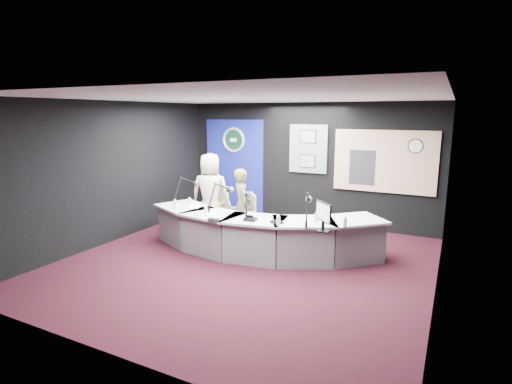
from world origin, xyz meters
The scene contains 33 objects.
ground centered at (0.00, 0.00, 0.00)m, with size 6.00×6.00×0.00m, color black.
ceiling centered at (0.00, 0.00, 2.80)m, with size 6.00×6.00×0.02m, color silver.
wall_back centered at (0.00, 3.00, 1.40)m, with size 6.00×0.02×2.80m, color black.
wall_front centered at (0.00, -3.00, 1.40)m, with size 6.00×0.02×2.80m, color black.
wall_left centered at (-3.00, 0.00, 1.40)m, with size 0.02×6.00×2.80m, color black.
wall_right centered at (3.00, 0.00, 1.40)m, with size 0.02×6.00×2.80m, color black.
broadcast_desk centered at (-0.05, 0.55, 0.38)m, with size 4.50×1.90×0.75m, color #B3B4B7, non-canonical shape.
backdrop_panel centered at (-1.90, 2.97, 1.25)m, with size 1.60×0.05×2.30m, color navy.
agency_seal centered at (-1.90, 2.93, 1.90)m, with size 0.63×0.63×0.07m, color silver.
seal_center centered at (-1.90, 2.94, 1.90)m, with size 0.48×0.48×0.01m, color black.
pinboard centered at (0.05, 2.97, 1.75)m, with size 0.90×0.04×1.10m, color slate.
framed_photo_upper centered at (0.05, 2.94, 2.03)m, with size 0.34×0.02×0.27m, color #82705E.
framed_photo_lower centered at (0.05, 2.94, 1.47)m, with size 0.34×0.02×0.27m, color #82705E.
booth_window_frame centered at (1.75, 2.97, 1.55)m, with size 2.12×0.06×1.32m, color tan.
booth_glow centered at (1.75, 2.96, 1.55)m, with size 2.00×0.02×1.20m, color #D6BE87.
equipment_rack centered at (1.30, 2.94, 1.40)m, with size 0.55×0.02×0.75m, color black.
wall_clock centered at (2.35, 2.94, 1.90)m, with size 0.28×0.28×0.01m, color white.
armchair_left centered at (-1.58, 1.35, 0.48)m, with size 0.54×0.54×0.96m, color tan, non-canonical shape.
armchair_right centered at (-0.67, 1.11, 0.44)m, with size 0.50×0.50×0.88m, color tan, non-canonical shape.
draped_jacket centered at (-1.55, 1.59, 0.62)m, with size 0.50×0.10×0.70m, color slate.
person_man centered at (-1.58, 1.35, 0.86)m, with size 0.84×0.55×1.72m, color beige.
person_woman centered at (-0.67, 1.11, 0.74)m, with size 0.54×0.35×1.48m, color #596133.
computer_monitor centered at (1.36, 0.00, 1.07)m, with size 0.41×0.02×0.28m, color black.
desk_phone centered at (0.05, 0.08, 0.78)m, with size 0.20×0.16×0.05m, color black.
headphones_near centered at (0.52, 0.15, 0.77)m, with size 0.21×0.21×0.04m, color black.
headphones_far centered at (-0.51, -0.20, 0.77)m, with size 0.23×0.23×0.04m, color black.
paper_stack centered at (-1.43, 0.50, 0.75)m, with size 0.22×0.32×0.00m, color white.
notepad centered at (-0.84, 0.23, 0.75)m, with size 0.19×0.27×0.00m, color white.
boom_mic_a centered at (-1.84, 0.83, 1.05)m, with size 0.25×0.73×0.60m, color black, non-canonical shape.
boom_mic_b centered at (-0.82, 0.53, 1.05)m, with size 0.25×0.73×0.60m, color black, non-canonical shape.
boom_mic_c centered at (-0.15, 0.31, 1.05)m, with size 0.42×0.66×0.60m, color black, non-canonical shape.
boom_mic_d centered at (0.96, 0.41, 1.05)m, with size 0.29×0.72×0.60m, color black, non-canonical shape.
water_bottles centered at (-0.03, 0.26, 0.84)m, with size 3.31×0.55×0.18m, color silver, non-canonical shape.
Camera 1 is at (3.10, -5.76, 2.55)m, focal length 28.00 mm.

